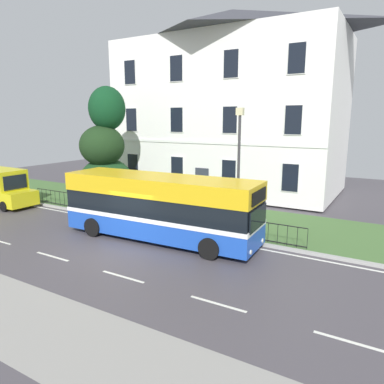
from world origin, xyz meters
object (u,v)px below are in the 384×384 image
(single_decker_bus, at_px, (160,207))
(white_panel_van, at_px, (0,187))
(georgian_townhouse, at_px, (230,102))
(street_lamp_post, at_px, (239,162))
(evergreen_tree, at_px, (105,156))

(single_decker_bus, xyz_separation_m, white_panel_van, (-13.70, 0.30, -0.38))
(single_decker_bus, bearing_deg, georgian_townhouse, 98.40)
(white_panel_van, bearing_deg, georgian_townhouse, 51.74)
(georgian_townhouse, distance_m, white_panel_van, 18.43)
(georgian_townhouse, relative_size, single_decker_bus, 1.77)
(street_lamp_post, bearing_deg, evergreen_tree, 169.06)
(georgian_townhouse, xyz_separation_m, single_decker_bus, (2.64, -13.80, -5.58))
(white_panel_van, bearing_deg, street_lamp_post, 9.25)
(white_panel_van, bearing_deg, evergreen_tree, 40.34)
(street_lamp_post, bearing_deg, georgian_townhouse, 116.73)
(georgian_townhouse, relative_size, evergreen_tree, 2.17)
(evergreen_tree, height_order, white_panel_van, evergreen_tree)
(single_decker_bus, distance_m, white_panel_van, 13.71)
(single_decker_bus, bearing_deg, street_lamp_post, 40.00)
(evergreen_tree, distance_m, street_lamp_post, 11.31)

